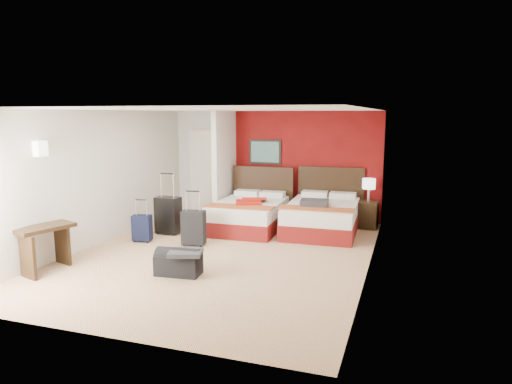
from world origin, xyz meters
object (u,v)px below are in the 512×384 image
at_px(bed_right, 322,218).
at_px(desk, 46,248).
at_px(suitcase_black, 168,216).
at_px(suitcase_navy, 142,229).
at_px(nightstand, 368,215).
at_px(table_lamp, 369,190).
at_px(bed_left, 249,216).
at_px(red_suitcase_open, 252,201).
at_px(suitcase_charcoal, 194,229).
at_px(duffel_bag, 178,264).

bearing_deg(bed_right, desk, -136.27).
height_order(bed_right, suitcase_black, suitcase_black).
bearing_deg(suitcase_navy, nightstand, 22.08).
distance_m(nightstand, table_lamp, 0.54).
xyz_separation_m(nightstand, table_lamp, (0.00, 0.00, 0.54)).
height_order(bed_right, desk, desk).
distance_m(bed_left, red_suitcase_open, 0.36).
height_order(table_lamp, suitcase_navy, table_lamp).
bearing_deg(suitcase_charcoal, table_lamp, 29.38).
relative_size(bed_right, suitcase_navy, 4.13).
bearing_deg(duffel_bag, desk, -171.43).
distance_m(nightstand, desk, 6.33).
distance_m(bed_left, duffel_bag, 3.06).
xyz_separation_m(bed_right, nightstand, (0.87, 0.70, -0.01)).
distance_m(suitcase_navy, desk, 2.02).
distance_m(suitcase_black, suitcase_navy, 0.73).
bearing_deg(nightstand, desk, -132.69).
bearing_deg(duffel_bag, suitcase_charcoal, 102.77).
height_order(bed_left, table_lamp, table_lamp).
relative_size(bed_right, nightstand, 3.48).
height_order(bed_left, desk, desk).
height_order(bed_right, suitcase_charcoal, suitcase_charcoal).
distance_m(suitcase_charcoal, desk, 2.56).
bearing_deg(bed_right, nightstand, 36.77).
height_order(table_lamp, desk, table_lamp).
relative_size(red_suitcase_open, table_lamp, 1.43).
height_order(bed_left, red_suitcase_open, red_suitcase_open).
bearing_deg(bed_left, nightstand, 18.78).
bearing_deg(suitcase_black, suitcase_charcoal, -32.78).
distance_m(suitcase_black, suitcase_charcoal, 1.06).
height_order(table_lamp, suitcase_black, table_lamp).
bearing_deg(red_suitcase_open, suitcase_navy, -157.46).
distance_m(bed_right, desk, 5.22).
relative_size(bed_left, table_lamp, 3.93).
relative_size(table_lamp, suitcase_black, 0.67).
relative_size(bed_right, suitcase_black, 2.75).
distance_m(table_lamp, suitcase_black, 4.25).
distance_m(red_suitcase_open, desk, 4.10).
relative_size(red_suitcase_open, nightstand, 1.22).
distance_m(red_suitcase_open, suitcase_black, 1.74).
distance_m(bed_left, nightstand, 2.56).
bearing_deg(nightstand, duffel_bag, -119.25).
xyz_separation_m(suitcase_black, suitcase_charcoal, (0.87, -0.61, -0.05)).
distance_m(bed_right, nightstand, 1.11).
height_order(table_lamp, duffel_bag, table_lamp).
distance_m(bed_right, red_suitcase_open, 1.50).
relative_size(nightstand, duffel_bag, 0.86).
distance_m(suitcase_black, duffel_bag, 2.56).
height_order(red_suitcase_open, suitcase_black, suitcase_black).
relative_size(table_lamp, desk, 0.57).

